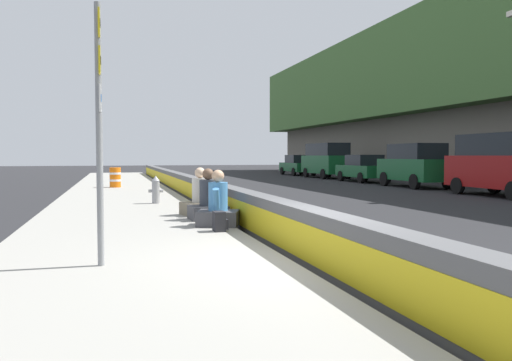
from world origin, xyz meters
name	(u,v)px	position (x,y,z in m)	size (l,w,h in m)	color
ground_plane	(321,269)	(0.00, 0.00, 0.00)	(160.00, 160.00, 0.00)	#232326
sidewalk_strip	(137,275)	(0.00, 2.65, 0.07)	(80.00, 4.40, 0.14)	gray
jersey_barrier	(321,240)	(0.00, 0.00, 0.42)	(76.00, 0.45, 0.85)	#545456
route_sign_post	(99,114)	(0.42, 3.11, 2.23)	(0.44, 0.09, 3.60)	gray
fire_hydrant	(156,189)	(9.55, 1.63, 0.59)	(0.26, 0.46, 0.88)	gray
seated_person_foreground	(218,208)	(3.95, 0.75, 0.52)	(0.99, 1.07, 1.22)	#424247
seated_person_middle	(208,203)	(5.07, 0.76, 0.52)	(0.80, 0.92, 1.22)	#424247
seated_person_rear	(200,200)	(6.04, 0.79, 0.52)	(0.94, 1.03, 1.22)	#706651
backpack	(220,222)	(3.12, 0.88, 0.33)	(0.32, 0.28, 0.40)	#232328
construction_barrel	(115,177)	(18.40, 2.85, 0.62)	(0.54, 0.54, 0.95)	orange
parked_car_third	(505,163)	(10.14, -12.26, 1.35)	(5.13, 2.17, 2.56)	maroon
parked_car_fourth	(415,165)	(16.44, -12.25, 1.18)	(4.87, 2.21, 2.28)	#145128
parked_car_midline	(363,168)	(22.04, -12.20, 0.86)	(4.52, 2.00, 1.71)	#145128
parked_car_far	(327,160)	(27.87, -12.23, 1.35)	(5.12, 2.15, 2.56)	#145128
parked_car_farther	(298,165)	(33.68, -12.14, 0.86)	(4.51, 1.97, 1.71)	#145128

